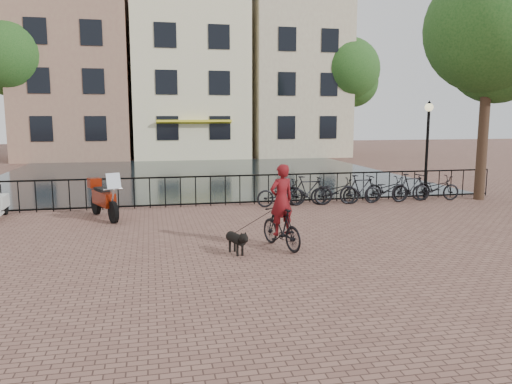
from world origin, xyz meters
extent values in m
plane|color=brown|center=(0.00, 0.00, 0.00)|extent=(100.00, 100.00, 0.00)
plane|color=black|center=(0.00, 17.30, 0.00)|extent=(20.00, 20.00, 0.00)
cube|color=black|center=(0.00, 8.00, 1.00)|extent=(20.00, 0.05, 0.05)
cube|color=black|center=(0.00, 8.00, 0.08)|extent=(20.00, 0.05, 0.05)
cube|color=#8D6252|center=(-7.50, 30.00, 6.00)|extent=(7.50, 9.00, 12.00)
cube|color=beige|center=(0.50, 30.00, 5.50)|extent=(8.00, 9.00, 11.00)
cube|color=black|center=(0.50, 30.00, 11.40)|extent=(8.00, 9.00, 0.80)
cube|color=gold|center=(0.50, 25.30, 2.60)|extent=(5.00, 0.60, 0.15)
cube|color=tan|center=(8.50, 30.00, 6.25)|extent=(7.00, 9.00, 12.50)
cylinder|color=black|center=(-11.00, 27.00, 3.15)|extent=(0.36, 0.36, 6.30)
sphere|color=#174717|center=(-11.00, 27.00, 6.75)|extent=(5.04, 5.04, 5.04)
cylinder|color=black|center=(9.20, 7.30, 2.80)|extent=(0.36, 0.36, 5.60)
sphere|color=#174717|center=(9.20, 7.30, 6.00)|extent=(4.48, 4.48, 4.48)
cylinder|color=black|center=(12.00, 27.00, 2.97)|extent=(0.36, 0.36, 5.95)
sphere|color=#174717|center=(12.00, 27.00, 6.38)|extent=(4.76, 4.76, 4.76)
cylinder|color=black|center=(7.20, 7.60, 1.60)|extent=(0.10, 0.10, 3.20)
sphere|color=beige|center=(7.20, 7.60, 3.30)|extent=(0.30, 0.30, 0.30)
imported|color=black|center=(0.43, 2.24, 0.50)|extent=(0.95, 1.71, 0.99)
imported|color=maroon|center=(0.43, 2.24, 1.28)|extent=(0.82, 0.66, 1.94)
imported|color=black|center=(1.80, 7.40, 0.45)|extent=(1.76, 0.75, 0.90)
imported|color=black|center=(2.75, 7.40, 0.50)|extent=(1.70, 0.63, 1.00)
imported|color=black|center=(3.70, 7.40, 0.45)|extent=(1.75, 0.71, 0.90)
imported|color=black|center=(4.65, 7.40, 0.50)|extent=(1.71, 0.67, 1.00)
imported|color=black|center=(5.60, 7.40, 0.45)|extent=(1.75, 0.71, 0.90)
imported|color=black|center=(6.55, 7.40, 0.50)|extent=(1.72, 0.74, 1.00)
imported|color=black|center=(7.50, 7.40, 0.45)|extent=(1.77, 0.79, 0.90)
camera|label=1|loc=(-2.44, -8.51, 3.00)|focal=35.00mm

